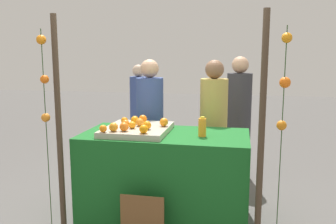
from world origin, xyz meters
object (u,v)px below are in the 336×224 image
object	(u,v)px
juice_bottle	(202,127)
orange_0	(135,120)
orange_1	(132,125)
vendor_left	(150,131)
chalkboard_sign	(142,221)
stall_counter	(165,176)
vendor_right	(213,133)

from	to	relation	value
juice_bottle	orange_0	bearing A→B (deg)	166.39
orange_1	vendor_left	world-z (taller)	vendor_left
orange_1	chalkboard_sign	distance (m)	0.96
juice_bottle	orange_1	bearing A→B (deg)	-175.88
stall_counter	juice_bottle	world-z (taller)	juice_bottle
stall_counter	orange_1	bearing A→B (deg)	-161.34
orange_0	chalkboard_sign	bearing A→B (deg)	-68.93
orange_1	juice_bottle	bearing A→B (deg)	4.12
juice_bottle	chalkboard_sign	distance (m)	1.06
vendor_left	orange_0	bearing A→B (deg)	-91.58
orange_0	chalkboard_sign	distance (m)	1.11
stall_counter	chalkboard_sign	xyz separation A→B (m)	(-0.09, -0.60, -0.23)
stall_counter	orange_1	size ratio (longest dim) A/B	23.09
stall_counter	vendor_right	world-z (taller)	vendor_right
orange_1	vendor_right	size ratio (longest dim) A/B	0.04
chalkboard_sign	vendor_right	world-z (taller)	vendor_right
orange_0	vendor_left	bearing A→B (deg)	88.42
orange_0	chalkboard_sign	xyz separation A→B (m)	(0.28, -0.72, -0.80)
stall_counter	juice_bottle	distance (m)	0.68
juice_bottle	chalkboard_sign	size ratio (longest dim) A/B	0.40
orange_1	vendor_right	world-z (taller)	vendor_right
stall_counter	juice_bottle	bearing A→B (deg)	-8.31
juice_bottle	vendor_left	distance (m)	1.10
orange_1	chalkboard_sign	bearing A→B (deg)	-64.27
orange_0	orange_1	xyz separation A→B (m)	(0.04, -0.23, -0.01)
orange_0	vendor_left	size ratio (longest dim) A/B	0.05
orange_0	orange_1	bearing A→B (deg)	-79.60
chalkboard_sign	vendor_left	bearing A→B (deg)	101.25
vendor_right	stall_counter	bearing A→B (deg)	-119.96
chalkboard_sign	stall_counter	bearing A→B (deg)	81.87
stall_counter	juice_bottle	xyz separation A→B (m)	(0.39, -0.06, 0.56)
orange_0	vendor_right	size ratio (longest dim) A/B	0.05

